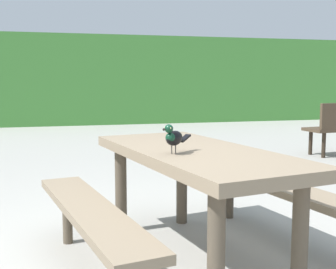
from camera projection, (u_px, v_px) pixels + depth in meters
hedge_wall at (71, 80)px, 12.34m from camera, size 28.00×1.94×2.39m
picnic_table_foreground at (195, 177)px, 2.87m from camera, size 1.97×1.99×0.74m
bird_grackle at (173, 137)px, 2.63m from camera, size 0.23×0.21×0.18m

